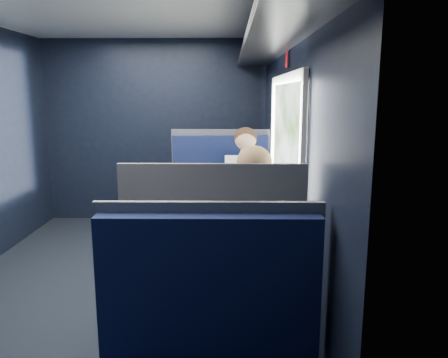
{
  "coord_description": "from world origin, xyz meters",
  "views": [
    {
      "loc": [
        0.94,
        -3.48,
        1.64
      ],
      "look_at": [
        0.9,
        0.0,
        0.95
      ],
      "focal_mm": 35.0,
      "sensor_mm": 36.0,
      "label": 1
    }
  ],
  "objects_px": {
    "seat_bay_near": "(218,213)",
    "laptop": "(283,198)",
    "woman": "(253,232)",
    "bottle_small": "(262,183)",
    "man": "(245,188)",
    "seat_row_front": "(222,194)",
    "seat_bay_far": "(215,287)",
    "cup": "(259,187)",
    "table": "(240,213)"
  },
  "relations": [
    {
      "from": "seat_bay_near",
      "to": "laptop",
      "type": "relative_size",
      "value": 4.13
    },
    {
      "from": "woman",
      "to": "bottle_small",
      "type": "distance_m",
      "value": 1.05
    },
    {
      "from": "man",
      "to": "bottle_small",
      "type": "xyz_separation_m",
      "value": [
        0.14,
        -0.37,
        0.13
      ]
    },
    {
      "from": "seat_row_front",
      "to": "woman",
      "type": "height_order",
      "value": "woman"
    },
    {
      "from": "seat_bay_far",
      "to": "woman",
      "type": "xyz_separation_m",
      "value": [
        0.25,
        0.17,
        0.31
      ]
    },
    {
      "from": "seat_bay_far",
      "to": "laptop",
      "type": "height_order",
      "value": "seat_bay_far"
    },
    {
      "from": "man",
      "to": "cup",
      "type": "height_order",
      "value": "man"
    },
    {
      "from": "woman",
      "to": "laptop",
      "type": "height_order",
      "value": "woman"
    },
    {
      "from": "laptop",
      "to": "seat_row_front",
      "type": "bearing_deg",
      "value": 106.06
    },
    {
      "from": "table",
      "to": "seat_bay_near",
      "type": "bearing_deg",
      "value": 102.91
    },
    {
      "from": "table",
      "to": "cup",
      "type": "xyz_separation_m",
      "value": [
        0.18,
        0.44,
        0.13
      ]
    },
    {
      "from": "seat_bay_far",
      "to": "cup",
      "type": "relative_size",
      "value": 12.73
    },
    {
      "from": "man",
      "to": "bottle_small",
      "type": "distance_m",
      "value": 0.41
    },
    {
      "from": "table",
      "to": "man",
      "type": "bearing_deg",
      "value": 84.48
    },
    {
      "from": "seat_row_front",
      "to": "seat_bay_near",
      "type": "bearing_deg",
      "value": -91.07
    },
    {
      "from": "seat_bay_far",
      "to": "laptop",
      "type": "xyz_separation_m",
      "value": [
        0.53,
        0.83,
        0.39
      ]
    },
    {
      "from": "seat_bay_far",
      "to": "seat_row_front",
      "type": "distance_m",
      "value": 2.67
    },
    {
      "from": "table",
      "to": "cup",
      "type": "relative_size",
      "value": 10.1
    },
    {
      "from": "table",
      "to": "seat_bay_near",
      "type": "relative_size",
      "value": 0.79
    },
    {
      "from": "laptop",
      "to": "bottle_small",
      "type": "xyz_separation_m",
      "value": [
        -0.14,
        0.37,
        0.05
      ]
    },
    {
      "from": "table",
      "to": "man",
      "type": "distance_m",
      "value": 0.7
    },
    {
      "from": "seat_bay_far",
      "to": "man",
      "type": "bearing_deg",
      "value": 80.97
    },
    {
      "from": "woman",
      "to": "seat_bay_far",
      "type": "bearing_deg",
      "value": -146.18
    },
    {
      "from": "woman",
      "to": "bottle_small",
      "type": "relative_size",
      "value": 5.51
    },
    {
      "from": "seat_bay_near",
      "to": "bottle_small",
      "type": "relative_size",
      "value": 5.25
    },
    {
      "from": "seat_row_front",
      "to": "laptop",
      "type": "distance_m",
      "value": 1.95
    },
    {
      "from": "seat_bay_near",
      "to": "table",
      "type": "bearing_deg",
      "value": -77.09
    },
    {
      "from": "bottle_small",
      "to": "cup",
      "type": "bearing_deg",
      "value": 102.54
    },
    {
      "from": "seat_bay_near",
      "to": "cup",
      "type": "bearing_deg",
      "value": -48.6
    },
    {
      "from": "seat_bay_near",
      "to": "man",
      "type": "distance_m",
      "value": 0.43
    },
    {
      "from": "table",
      "to": "bottle_small",
      "type": "distance_m",
      "value": 0.43
    },
    {
      "from": "laptop",
      "to": "cup",
      "type": "bearing_deg",
      "value": 109.01
    },
    {
      "from": "seat_row_front",
      "to": "woman",
      "type": "distance_m",
      "value": 2.54
    },
    {
      "from": "seat_bay_near",
      "to": "seat_bay_far",
      "type": "bearing_deg",
      "value": -89.43
    },
    {
      "from": "woman",
      "to": "seat_row_front",
      "type": "bearing_deg",
      "value": 95.7
    },
    {
      "from": "laptop",
      "to": "cup",
      "type": "relative_size",
      "value": 3.08
    },
    {
      "from": "table",
      "to": "cup",
      "type": "height_order",
      "value": "cup"
    },
    {
      "from": "bottle_small",
      "to": "cup",
      "type": "height_order",
      "value": "bottle_small"
    },
    {
      "from": "laptop",
      "to": "table",
      "type": "bearing_deg",
      "value": 173.19
    },
    {
      "from": "seat_row_front",
      "to": "cup",
      "type": "distance_m",
      "value": 1.45
    },
    {
      "from": "woman",
      "to": "bottle_small",
      "type": "xyz_separation_m",
      "value": [
        0.14,
        1.04,
        0.12
      ]
    },
    {
      "from": "table",
      "to": "woman",
      "type": "xyz_separation_m",
      "value": [
        0.07,
        -0.71,
        0.06
      ]
    },
    {
      "from": "woman",
      "to": "man",
      "type": "bearing_deg",
      "value": 90.0
    },
    {
      "from": "seat_row_front",
      "to": "cup",
      "type": "bearing_deg",
      "value": -75.01
    },
    {
      "from": "bottle_small",
      "to": "cup",
      "type": "distance_m",
      "value": 0.13
    },
    {
      "from": "seat_bay_near",
      "to": "bottle_small",
      "type": "height_order",
      "value": "seat_bay_near"
    },
    {
      "from": "seat_bay_far",
      "to": "cup",
      "type": "bearing_deg",
      "value": 74.56
    },
    {
      "from": "seat_bay_near",
      "to": "seat_row_front",
      "type": "bearing_deg",
      "value": 88.93
    },
    {
      "from": "table",
      "to": "seat_row_front",
      "type": "relative_size",
      "value": 0.86
    },
    {
      "from": "seat_bay_near",
      "to": "cup",
      "type": "relative_size",
      "value": 12.73
    }
  ]
}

